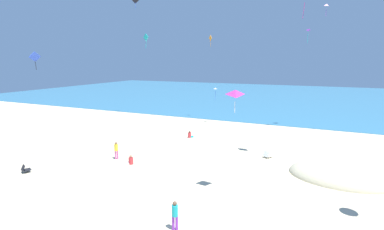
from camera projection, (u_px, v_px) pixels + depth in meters
name	position (u px, v px, depth m)	size (l,w,h in m)	color
ground_plane	(201.00, 151.00, 23.83)	(120.00, 120.00, 0.00)	beige
ocean_water	(273.00, 96.00, 61.99)	(120.00, 60.00, 0.05)	teal
dune_mound	(341.00, 177.00, 18.43)	(6.49, 4.54, 2.07)	beige
beach_chair_far_right	(267.00, 155.00, 22.14)	(0.82, 0.86, 0.55)	white
beach_chair_near_camera	(25.00, 169.00, 19.17)	(0.73, 0.74, 0.56)	black
person_0	(116.00, 149.00, 21.74)	(0.39, 0.39, 1.38)	#D8599E
person_1	(130.00, 161.00, 20.75)	(0.63, 0.48, 0.71)	red
person_2	(175.00, 214.00, 12.53)	(0.36, 0.36, 1.39)	purple
person_3	(190.00, 135.00, 28.03)	(0.60, 0.56, 0.68)	red
kite_teal	(146.00, 38.00, 22.43)	(0.56, 0.18, 1.16)	#1EADAD
kite_purple	(308.00, 30.00, 29.03)	(0.45, 0.41, 1.50)	purple
kite_orange	(210.00, 38.00, 34.98)	(0.55, 0.55, 1.42)	orange
kite_pink	(327.00, 5.00, 28.71)	(0.67, 0.67, 1.23)	pink
kite_blue	(35.00, 57.00, 19.78)	(0.39, 0.70, 1.29)	blue
kite_magenta	(235.00, 92.00, 14.88)	(0.97, 0.89, 1.37)	#DB3DA8
kite_white	(215.00, 89.00, 33.83)	(0.54, 0.48, 1.52)	white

